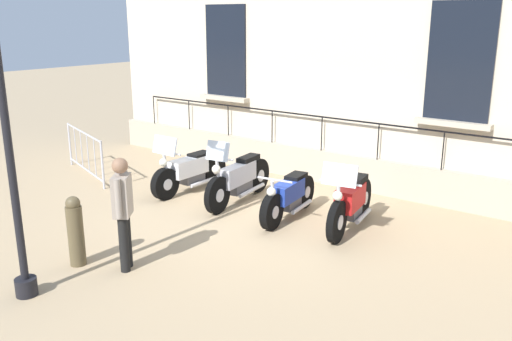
{
  "coord_description": "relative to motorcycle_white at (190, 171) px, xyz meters",
  "views": [
    {
      "loc": [
        7.79,
        5.76,
        3.51
      ],
      "look_at": [
        0.11,
        0.0,
        0.8
      ],
      "focal_mm": 38.07,
      "sensor_mm": 36.0,
      "label": 1
    }
  ],
  "objects": [
    {
      "name": "ground_plane",
      "position": [
        0.06,
        1.86,
        -0.43
      ],
      "size": [
        60.0,
        60.0,
        0.0
      ],
      "primitive_type": "plane",
      "color": "tan"
    },
    {
      "name": "motorcycle_white",
      "position": [
        0.0,
        0.0,
        0.0
      ],
      "size": [
        2.08,
        0.74,
        1.28
      ],
      "color": "black",
      "rests_on": "ground_plane"
    },
    {
      "name": "motorcycle_silver",
      "position": [
        -0.06,
        1.26,
        0.04
      ],
      "size": [
        2.22,
        0.57,
        1.36
      ],
      "color": "black",
      "rests_on": "ground_plane"
    },
    {
      "name": "motorcycle_blue",
      "position": [
        0.09,
        2.53,
        -0.03
      ],
      "size": [
        1.93,
        0.66,
        0.88
      ],
      "color": "black",
      "rests_on": "ground_plane"
    },
    {
      "name": "motorcycle_red",
      "position": [
        -0.1,
        3.67,
        0.04
      ],
      "size": [
        2.06,
        0.69,
        1.3
      ],
      "color": "black",
      "rests_on": "ground_plane"
    },
    {
      "name": "crowd_barrier",
      "position": [
        0.61,
        -2.68,
        0.13
      ],
      "size": [
        0.83,
        2.3,
        1.05
      ],
      "color": "#B7B7BF",
      "rests_on": "ground_plane"
    },
    {
      "name": "bollard",
      "position": [
        3.56,
        1.12,
        0.1
      ],
      "size": [
        0.23,
        0.23,
        1.06
      ],
      "color": "brown",
      "rests_on": "ground_plane"
    },
    {
      "name": "pedestrian_standing",
      "position": [
        3.22,
        1.8,
        0.51
      ],
      "size": [
        0.44,
        0.39,
        1.66
      ],
      "color": "black",
      "rests_on": "ground_plane"
    }
  ]
}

